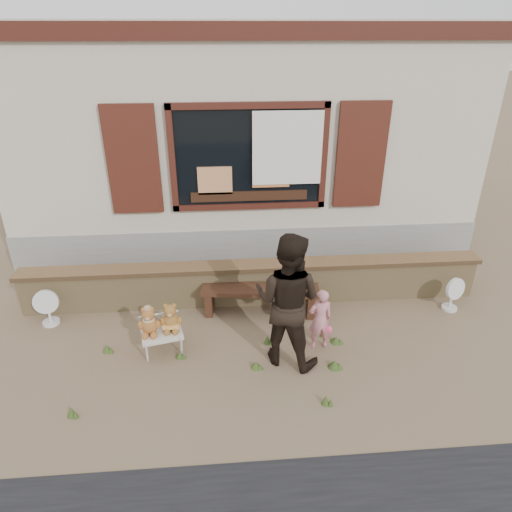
{
  "coord_description": "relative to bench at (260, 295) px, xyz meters",
  "views": [
    {
      "loc": [
        -0.47,
        -5.14,
        3.92
      ],
      "look_at": [
        0.0,
        0.6,
        1.0
      ],
      "focal_mm": 32.0,
      "sensor_mm": 36.0,
      "label": 1
    }
  ],
  "objects": [
    {
      "name": "ground",
      "position": [
        -0.06,
        -0.64,
        -0.33
      ],
      "size": [
        80.0,
        80.0,
        0.0
      ],
      "primitive_type": "plane",
      "color": "brown",
      "rests_on": "ground"
    },
    {
      "name": "shopfront",
      "position": [
        -0.06,
        3.85,
        1.67
      ],
      "size": [
        8.04,
        5.13,
        4.0
      ],
      "color": "#BFB29A",
      "rests_on": "ground"
    },
    {
      "name": "brick_wall",
      "position": [
        -0.06,
        0.36,
        0.02
      ],
      "size": [
        7.1,
        0.36,
        0.67
      ],
      "color": "tan",
      "rests_on": "ground"
    },
    {
      "name": "bench",
      "position": [
        0.0,
        0.0,
        0.0
      ],
      "size": [
        1.77,
        0.58,
        0.45
      ],
      "rotation": [
        0.0,
        0.0,
        -0.12
      ],
      "color": "#321C11",
      "rests_on": "ground"
    },
    {
      "name": "folding_chair",
      "position": [
        -1.38,
        -0.78,
        -0.03
      ],
      "size": [
        0.62,
        0.57,
        0.32
      ],
      "rotation": [
        0.0,
        0.0,
        0.22
      ],
      "color": "beige",
      "rests_on": "ground"
    },
    {
      "name": "teddy_bear_left",
      "position": [
        -1.51,
        -0.81,
        0.2
      ],
      "size": [
        0.34,
        0.32,
        0.4
      ],
      "primitive_type": null,
      "rotation": [
        0.0,
        0.0,
        0.22
      ],
      "color": "brown",
      "rests_on": "folding_chair"
    },
    {
      "name": "teddy_bear_right",
      "position": [
        -1.24,
        -0.75,
        0.2
      ],
      "size": [
        0.34,
        0.31,
        0.4
      ],
      "primitive_type": null,
      "rotation": [
        0.0,
        0.0,
        0.22
      ],
      "color": "brown",
      "rests_on": "folding_chair"
    },
    {
      "name": "child",
      "position": [
        0.72,
        -0.87,
        0.12
      ],
      "size": [
        0.35,
        0.25,
        0.9
      ],
      "primitive_type": "imported",
      "rotation": [
        0.0,
        0.0,
        3.26
      ],
      "color": "pink",
      "rests_on": "ground"
    },
    {
      "name": "adult",
      "position": [
        0.24,
        -1.08,
        0.57
      ],
      "size": [
        1.09,
        1.01,
        1.79
      ],
      "primitive_type": "imported",
      "rotation": [
        0.0,
        0.0,
        2.65
      ],
      "color": "black",
      "rests_on": "ground"
    },
    {
      "name": "fan_left",
      "position": [
        -3.08,
        -0.02,
        -0.04
      ],
      "size": [
        0.37,
        0.24,
        0.57
      ],
      "rotation": [
        0.0,
        0.0,
        0.16
      ],
      "color": "silver",
      "rests_on": "ground"
    },
    {
      "name": "fan_right",
      "position": [
        2.93,
        -0.13,
        -0.05
      ],
      "size": [
        0.35,
        0.23,
        0.55
      ],
      "rotation": [
        0.0,
        0.0,
        0.35
      ],
      "color": "silver",
      "rests_on": "ground"
    },
    {
      "name": "grass_tufts",
      "position": [
        -0.11,
        -1.14,
        -0.27
      ],
      "size": [
        3.41,
        1.4,
        0.13
      ],
      "color": "#374C1E",
      "rests_on": "ground"
    }
  ]
}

